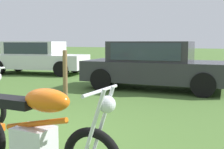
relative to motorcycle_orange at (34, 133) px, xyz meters
name	(u,v)px	position (x,y,z in m)	size (l,w,h in m)	color
motorcycle_orange	(34,133)	(0.00, 0.00, 0.00)	(2.04, 0.71, 1.02)	black
car_white	(36,56)	(-7.61, 6.92, 0.31)	(4.67, 3.05, 1.43)	silver
car_charcoal	(154,63)	(-1.42, 5.93, 0.31)	(4.52, 2.60, 1.43)	#2D2D33
fence_post_wooden	(65,78)	(-2.04, 2.71, 0.13)	(0.10, 0.10, 1.24)	brown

